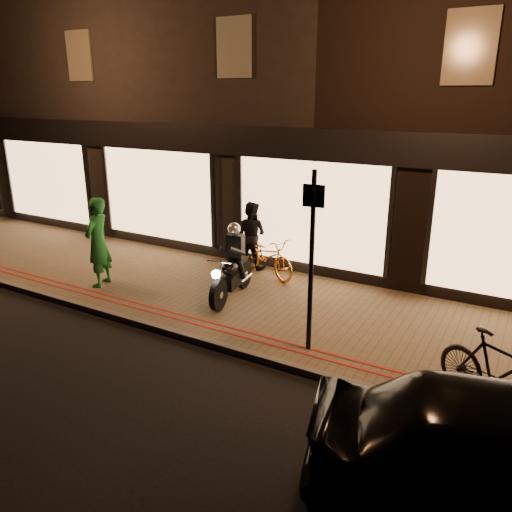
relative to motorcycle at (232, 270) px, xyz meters
The scene contains 11 objects.
ground 2.18m from the motorcycle, 67.14° to the right, with size 90.00×90.00×0.00m, color black.
sidewalk 1.05m from the motorcycle, ahead, with size 50.00×4.00×0.12m, color brown.
kerb_stone 2.12m from the motorcycle, 66.59° to the right, with size 50.00×0.14×0.12m, color #59544C.
red_kerb_lines 1.67m from the motorcycle, 59.26° to the right, with size 50.00×0.26×0.01m.
building_row 7.96m from the motorcycle, 83.60° to the left, with size 48.00×10.11×8.50m.
motorcycle is the anchor object (origin of this frame).
sign_post 2.82m from the motorcycle, 28.43° to the right, with size 0.35×0.09×3.00m.
bicycle_gold 1.56m from the motorcycle, 91.27° to the left, with size 0.63×1.82×0.96m, color orange.
bicycle_dark 5.41m from the motorcycle, 16.93° to the right, with size 0.52×1.82×1.10m, color black.
person_green 3.09m from the motorcycle, 163.81° to the right, with size 0.72×0.48×1.99m, color #207930.
person_dark 1.98m from the motorcycle, 109.40° to the left, with size 0.80×0.62×1.65m, color black.
Camera 1 is at (4.50, -6.29, 4.19)m, focal length 35.00 mm.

